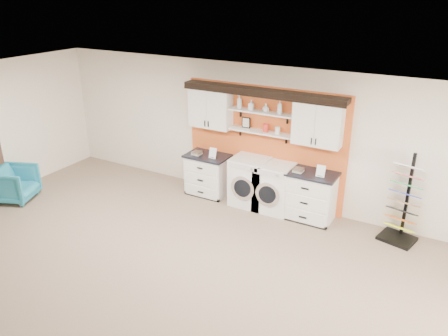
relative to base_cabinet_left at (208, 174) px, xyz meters
The scene contains 22 objects.
floor 3.84m from the base_cabinet_left, 72.76° to the right, with size 10.00×10.00×0.00m, color #8A705C.
ceiling 4.48m from the base_cabinet_left, 72.76° to the right, with size 10.00×10.00×0.00m, color white.
wall_back 1.52m from the base_cabinet_left, 17.63° to the left, with size 10.00×10.00×0.00m, color silver.
accent_panel 1.40m from the base_cabinet_left, 16.00° to the left, with size 3.40×0.07×2.40m, color #CF5823.
upper_cabinet_left 1.44m from the base_cabinet_left, 90.00° to the left, with size 0.90×0.35×0.84m.
upper_cabinet_right 2.68m from the base_cabinet_left, ahead, with size 0.90×0.35×0.84m.
shelf_lower 1.57m from the base_cabinet_left, ahead, with size 1.32×0.28×0.03m, color white.
shelf_upper 1.87m from the base_cabinet_left, ahead, with size 1.32×0.28×0.03m, color white.
crown_molding 2.20m from the base_cabinet_left, ahead, with size 3.30×0.41×0.13m.
picture_frame 1.45m from the base_cabinet_left, 14.85° to the left, with size 0.18×0.02×0.22m.
canister_red 1.71m from the base_cabinet_left, ahead, with size 0.11×0.11×0.16m, color red.
canister_cream 1.89m from the base_cabinet_left, ahead, with size 0.10×0.10×0.14m, color silver.
base_cabinet_left is the anchor object (origin of this frame).
base_cabinet_right 2.26m from the base_cabinet_left, ahead, with size 0.98×0.66×0.96m.
washer 1.00m from the base_cabinet_left, ahead, with size 0.72×0.71×1.00m.
dryer 1.54m from the base_cabinet_left, ahead, with size 0.70×0.71×0.98m.
sample_rack 3.92m from the base_cabinet_left, ahead, with size 0.68×0.61×1.60m.
armchair 4.04m from the base_cabinet_left, 146.51° to the right, with size 0.77×0.79×0.72m, color teal.
soap_bottle_a 1.76m from the base_cabinet_left, 13.73° to the left, with size 0.10×0.10×0.26m, color silver.
soap_bottle_b 1.85m from the base_cabinet_left, ahead, with size 0.09×0.09×0.20m, color silver.
soap_bottle_c 2.00m from the base_cabinet_left, ahead, with size 0.13×0.13×0.17m, color silver.
soap_bottle_d 2.22m from the base_cabinet_left, ahead, with size 0.10×0.10×0.26m, color silver.
Camera 1 is at (3.36, -3.67, 4.16)m, focal length 35.00 mm.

